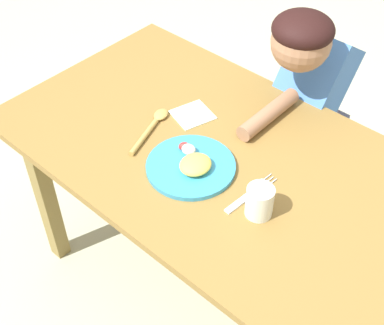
{
  "coord_description": "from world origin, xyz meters",
  "views": [
    {
      "loc": [
        0.71,
        -0.89,
        1.75
      ],
      "look_at": [
        0.0,
        -0.1,
        0.72
      ],
      "focal_mm": 49.94,
      "sensor_mm": 36.0,
      "label": 1
    }
  ],
  "objects_px": {
    "drinking_cup": "(260,201)",
    "person": "(305,116)",
    "fork": "(250,194)",
    "spoon": "(152,126)",
    "plate": "(192,165)"
  },
  "relations": [
    {
      "from": "drinking_cup",
      "to": "spoon",
      "type": "bearing_deg",
      "value": 172.69
    },
    {
      "from": "person",
      "to": "drinking_cup",
      "type": "bearing_deg",
      "value": 109.77
    },
    {
      "from": "plate",
      "to": "person",
      "type": "relative_size",
      "value": 0.25
    },
    {
      "from": "fork",
      "to": "spoon",
      "type": "distance_m",
      "value": 0.39
    },
    {
      "from": "spoon",
      "to": "drinking_cup",
      "type": "height_order",
      "value": "drinking_cup"
    },
    {
      "from": "drinking_cup",
      "to": "person",
      "type": "height_order",
      "value": "person"
    },
    {
      "from": "drinking_cup",
      "to": "person",
      "type": "distance_m",
      "value": 0.62
    },
    {
      "from": "plate",
      "to": "drinking_cup",
      "type": "bearing_deg",
      "value": -1.44
    },
    {
      "from": "fork",
      "to": "spoon",
      "type": "bearing_deg",
      "value": 91.66
    },
    {
      "from": "drinking_cup",
      "to": "person",
      "type": "relative_size",
      "value": 0.09
    },
    {
      "from": "plate",
      "to": "drinking_cup",
      "type": "xyz_separation_m",
      "value": [
        0.23,
        -0.01,
        0.03
      ]
    },
    {
      "from": "fork",
      "to": "person",
      "type": "height_order",
      "value": "person"
    },
    {
      "from": "spoon",
      "to": "drinking_cup",
      "type": "bearing_deg",
      "value": -115.96
    },
    {
      "from": "spoon",
      "to": "person",
      "type": "bearing_deg",
      "value": -44.0
    },
    {
      "from": "plate",
      "to": "spoon",
      "type": "bearing_deg",
      "value": 166.2
    }
  ]
}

